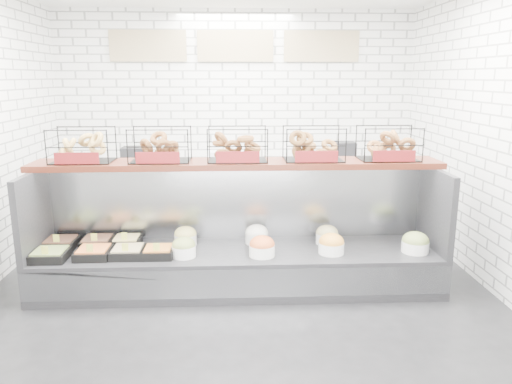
{
  "coord_description": "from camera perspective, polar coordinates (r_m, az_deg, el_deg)",
  "views": [
    {
      "loc": [
        -0.04,
        -4.45,
        2.09
      ],
      "look_at": [
        0.18,
        0.45,
        0.95
      ],
      "focal_mm": 35.0,
      "sensor_mm": 36.0,
      "label": 1
    }
  ],
  "objects": [
    {
      "name": "ground",
      "position": [
        4.91,
        -1.94,
        -12.1
      ],
      "size": [
        5.5,
        5.5,
        0.0
      ],
      "primitive_type": "plane",
      "color": "black",
      "rests_on": "ground"
    },
    {
      "name": "room_shell",
      "position": [
        5.05,
        -2.21,
        12.7
      ],
      "size": [
        5.02,
        5.51,
        3.01
      ],
      "color": "white",
      "rests_on": "ground"
    },
    {
      "name": "display_case",
      "position": [
        5.1,
        -2.26,
        -7.14
      ],
      "size": [
        4.0,
        0.9,
        1.2
      ],
      "color": "black",
      "rests_on": "ground"
    },
    {
      "name": "bagel_shelf",
      "position": [
        5.02,
        -2.13,
        4.96
      ],
      "size": [
        4.1,
        0.5,
        0.4
      ],
      "color": "#3B140C",
      "rests_on": "display_case"
    },
    {
      "name": "prep_counter",
      "position": [
        7.07,
        -2.22,
        -0.2
      ],
      "size": [
        4.0,
        0.6,
        1.2
      ],
      "color": "#93969B",
      "rests_on": "ground"
    }
  ]
}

